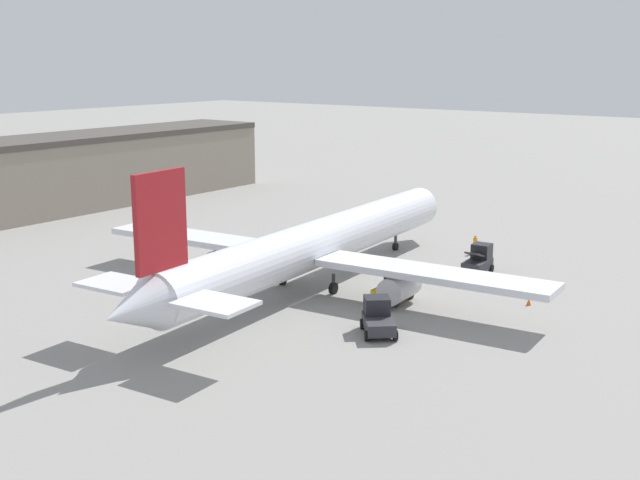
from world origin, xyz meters
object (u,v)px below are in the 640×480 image
Objects in this scene: airplane at (313,246)px; safety_cone_near at (529,302)px; belt_loader_truck at (479,260)px; pushback_tug at (378,318)px; ground_crew_worker at (475,244)px; baggage_tug at (394,287)px.

airplane is 16.79m from safety_cone_near.
belt_loader_truck reaches higher than pushback_tug.
pushback_tug is (-6.07, -9.94, -2.30)m from airplane.
belt_loader_truck is at bearing -41.74° from airplane.
safety_cone_near is (-12.13, -10.25, -0.64)m from ground_crew_worker.
airplane is 25.82× the size of ground_crew_worker.
baggage_tug is (-16.89, -1.65, 0.06)m from ground_crew_worker.
safety_cone_near is at bearing -135.43° from belt_loader_truck.
belt_loader_truck reaches higher than ground_crew_worker.
belt_loader_truck is (-6.19, -3.33, 0.19)m from ground_crew_worker.
pushback_tug is 6.87× the size of safety_cone_near.
safety_cone_near is (-5.95, -6.91, -0.83)m from belt_loader_truck.
safety_cone_near is at bearing -64.51° from baggage_tug.
pushback_tug is (-23.78, -4.65, 0.12)m from ground_crew_worker.
ground_crew_worker is at bearing -21.55° from airplane.
airplane is at bearing 32.66° from ground_crew_worker.
safety_cone_near is (4.76, -8.59, -0.70)m from baggage_tug.
safety_cone_near is at bearing -66.39° from pushback_tug.
safety_cone_near is (11.64, -5.60, -0.76)m from pushback_tug.
ground_crew_worker is 15.89m from safety_cone_near.
belt_loader_truck is (10.71, -1.68, 0.13)m from baggage_tug.
ground_crew_worker is at bearing 40.18° from safety_cone_near.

